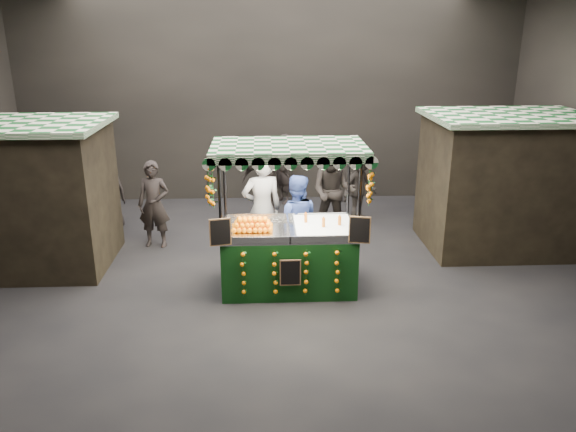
{
  "coord_description": "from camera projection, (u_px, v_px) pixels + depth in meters",
  "views": [
    {
      "loc": [
        -0.21,
        -8.63,
        4.12
      ],
      "look_at": [
        0.21,
        0.18,
        1.13
      ],
      "focal_mm": 34.87,
      "sensor_mm": 36.0,
      "label": 1
    }
  ],
  "objects": [
    {
      "name": "shopper_4",
      "position": [
        107.0,
        193.0,
        11.71
      ],
      "size": [
        0.94,
        0.82,
        1.61
      ],
      "rotation": [
        0.0,
        0.0,
        3.62
      ],
      "color": "black",
      "rests_on": "ground"
    },
    {
      "name": "neighbour_stall_left",
      "position": [
        24.0,
        195.0,
        9.83
      ],
      "size": [
        3.0,
        2.2,
        2.6
      ],
      "color": "black",
      "rests_on": "ground"
    },
    {
      "name": "shopper_2",
      "position": [
        268.0,
        181.0,
        12.01
      ],
      "size": [
        1.22,
        0.75,
        1.94
      ],
      "rotation": [
        0.0,
        0.0,
        2.88
      ],
      "color": "#2B2522",
      "rests_on": "ground"
    },
    {
      "name": "market_hall",
      "position": [
        275.0,
        78.0,
        8.41
      ],
      "size": [
        12.1,
        10.1,
        5.05
      ],
      "color": "black",
      "rests_on": "ground"
    },
    {
      "name": "juice_stall",
      "position": [
        289.0,
        246.0,
        9.08
      ],
      "size": [
        2.48,
        1.46,
        2.41
      ],
      "color": "black",
      "rests_on": "ground"
    },
    {
      "name": "neighbour_stall_right",
      "position": [
        503.0,
        182.0,
        10.69
      ],
      "size": [
        3.0,
        2.2,
        2.6
      ],
      "color": "black",
      "rests_on": "ground"
    },
    {
      "name": "shopper_3",
      "position": [
        360.0,
        186.0,
        12.41
      ],
      "size": [
        1.15,
        1.05,
        1.55
      ],
      "rotation": [
        0.0,
        0.0,
        0.61
      ],
      "color": "black",
      "rests_on": "ground"
    },
    {
      "name": "ground",
      "position": [
        276.0,
        282.0,
        9.5
      ],
      "size": [
        12.0,
        12.0,
        0.0
      ],
      "primitive_type": "plane",
      "color": "black",
      "rests_on": "ground"
    },
    {
      "name": "shopper_5",
      "position": [
        470.0,
        179.0,
        12.67
      ],
      "size": [
        0.8,
        1.66,
        1.71
      ],
      "rotation": [
        0.0,
        0.0,
        1.77
      ],
      "color": "black",
      "rests_on": "ground"
    },
    {
      "name": "shopper_1",
      "position": [
        333.0,
        192.0,
        11.32
      ],
      "size": [
        1.09,
        0.95,
        1.91
      ],
      "rotation": [
        0.0,
        0.0,
        -0.28
      ],
      "color": "black",
      "rests_on": "ground"
    },
    {
      "name": "shopper_0",
      "position": [
        154.0,
        204.0,
        10.83
      ],
      "size": [
        0.67,
        0.48,
        1.71
      ],
      "rotation": [
        0.0,
        0.0,
        -0.12
      ],
      "color": "#282220",
      "rests_on": "ground"
    },
    {
      "name": "vendor_grey",
      "position": [
        262.0,
        209.0,
        10.06
      ],
      "size": [
        0.83,
        0.64,
        2.01
      ],
      "rotation": [
        0.0,
        0.0,
        3.38
      ],
      "color": "gray",
      "rests_on": "ground"
    },
    {
      "name": "vendor_blue",
      "position": [
        296.0,
        222.0,
        9.85
      ],
      "size": [
        0.91,
        0.75,
        1.71
      ],
      "rotation": [
        0.0,
        0.0,
        3.01
      ],
      "color": "navy",
      "rests_on": "ground"
    },
    {
      "name": "shopper_6",
      "position": [
        283.0,
        169.0,
        13.59
      ],
      "size": [
        0.65,
        0.74,
        1.69
      ],
      "rotation": [
        0.0,
        0.0,
        -1.07
      ],
      "color": "#292322",
      "rests_on": "ground"
    }
  ]
}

